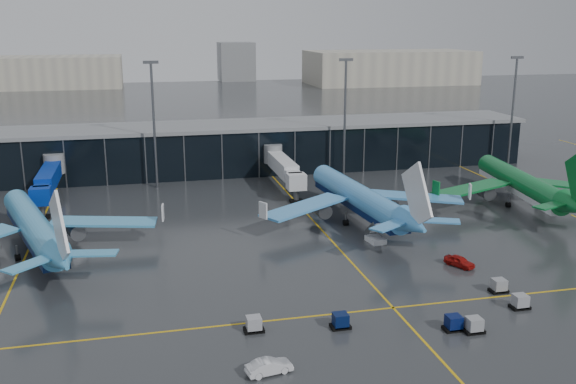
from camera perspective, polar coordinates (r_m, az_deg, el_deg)
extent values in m
plane|color=#282B2D|center=(88.16, -0.49, -6.87)|extent=(600.00, 600.00, 0.00)
cube|color=black|center=(145.71, -5.90, 3.79)|extent=(140.00, 16.00, 10.00)
cube|color=slate|center=(144.80, -5.95, 5.85)|extent=(142.00, 17.00, 0.80)
cylinder|color=#595B60|center=(137.27, -20.07, 2.37)|extent=(4.00, 4.00, 4.00)
cube|color=navy|center=(124.36, -20.71, 0.72)|extent=(3.00, 24.00, 3.00)
cylinder|color=#595B60|center=(117.92, -21.01, -1.60)|extent=(1.00, 1.00, 2.60)
cylinder|color=#595B60|center=(139.07, -1.34, 3.42)|extent=(4.00, 4.00, 4.00)
cube|color=silver|center=(126.34, -0.08, 1.90)|extent=(3.00, 24.00, 3.00)
cylinder|color=#595B60|center=(120.01, 0.74, -0.32)|extent=(1.00, 1.00, 2.60)
cylinder|color=#595B60|center=(131.52, -11.81, 5.69)|extent=(0.50, 0.50, 25.00)
cube|color=#595B60|center=(130.20, -12.11, 11.22)|extent=(3.00, 0.40, 0.60)
cylinder|color=#595B60|center=(138.34, 5.07, 6.38)|extent=(0.50, 0.50, 25.00)
cube|color=#595B60|center=(137.09, 5.19, 11.64)|extent=(3.00, 0.40, 0.60)
cylinder|color=#595B60|center=(155.50, 19.31, 6.54)|extent=(0.50, 0.50, 25.00)
cube|color=#595B60|center=(154.39, 19.71, 11.20)|extent=(3.00, 0.40, 0.60)
cube|color=#B2AD99|center=(367.66, 9.02, 10.90)|extent=(90.00, 42.00, 18.00)
cube|color=#B2AD99|center=(363.22, -20.15, 9.99)|extent=(70.00, 38.00, 16.00)
cube|color=#B2AD99|center=(384.96, -4.63, 11.49)|extent=(20.00, 20.00, 22.00)
cube|color=gold|center=(106.46, -21.78, -4.11)|extent=(0.30, 120.00, 0.02)
cube|color=gold|center=(108.77, 2.33, -2.64)|extent=(0.30, 120.00, 0.02)
cube|color=gold|center=(127.97, 22.14, -1.07)|extent=(0.30, 120.00, 0.02)
cube|color=gold|center=(77.83, 9.33, -10.12)|extent=(220.00, 0.30, 0.02)
cube|color=black|center=(74.00, 16.17, -11.76)|extent=(2.20, 1.50, 0.36)
cube|color=gray|center=(73.66, 16.21, -11.22)|extent=(1.60, 1.50, 1.50)
cube|color=black|center=(85.14, 18.20, -8.33)|extent=(2.20, 1.50, 0.36)
cube|color=gray|center=(84.85, 18.24, -7.85)|extent=(1.60, 1.50, 1.50)
cube|color=black|center=(81.36, 19.89, -9.58)|extent=(2.20, 1.50, 0.36)
cube|color=gray|center=(81.06, 19.94, -9.08)|extent=(1.60, 1.50, 1.50)
cube|color=black|center=(72.35, 4.68, -11.82)|extent=(2.20, 1.50, 0.36)
cube|color=#04113A|center=(72.01, 4.69, -11.27)|extent=(1.60, 1.50, 1.50)
cube|color=black|center=(71.48, -3.05, -12.13)|extent=(2.20, 1.50, 0.36)
cube|color=gray|center=(71.14, -3.05, -11.58)|extent=(1.60, 1.50, 1.50)
cube|color=black|center=(73.90, 14.48, -11.67)|extent=(2.20, 1.50, 0.36)
cube|color=#051040|center=(73.57, 14.52, -11.13)|extent=(1.60, 1.50, 1.50)
cube|color=silver|center=(99.38, 7.80, -4.23)|extent=(2.61, 3.46, 0.80)
cube|color=silver|center=(98.79, 7.84, -3.19)|extent=(1.96, 3.02, 2.29)
imported|color=#9A0F0B|center=(91.96, 15.00, -5.97)|extent=(3.61, 4.70, 1.49)
imported|color=silver|center=(63.48, -1.68, -15.24)|extent=(4.75, 2.40, 1.49)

